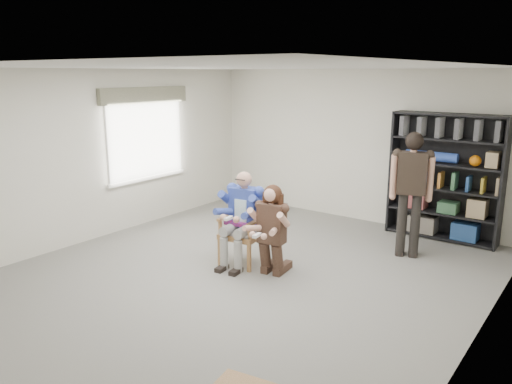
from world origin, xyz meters
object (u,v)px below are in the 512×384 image
Objects in this scene: seated_man at (242,218)px; standing_man at (410,196)px; kneeling_woman at (271,232)px; bookshelf at (445,177)px; armchair at (242,229)px.

standing_man reaches higher than seated_man.
kneeling_woman is 2.25m from standing_man.
armchair is at bearing -124.39° from bookshelf.
bookshelf reaches higher than seated_man.
standing_man is (1.83, 1.72, 0.41)m from armchair.
seated_man is (0.00, -0.00, 0.16)m from armchair.
seated_man is 3.53m from bookshelf.
armchair is 3.55m from bookshelf.
standing_man is at bearing 36.11° from armchair.
kneeling_woman is 0.67× the size of standing_man.
armchair is at bearing 161.26° from kneeling_woman.
armchair is 2.54m from standing_man.
bookshelf is (1.98, 2.90, 0.52)m from armchair.
bookshelf is (1.98, 2.90, 0.36)m from seated_man.
seated_man is 0.73× the size of standing_man.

